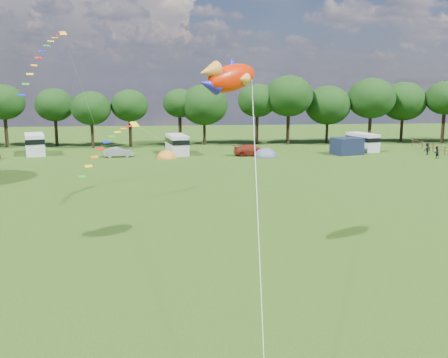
{
  "coord_description": "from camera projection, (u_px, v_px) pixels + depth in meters",
  "views": [
    {
      "loc": [
        -2.61,
        -18.79,
        9.23
      ],
      "look_at": [
        0.0,
        8.0,
        4.0
      ],
      "focal_mm": 40.0,
      "sensor_mm": 36.0,
      "label": 1
    }
  ],
  "objects": [
    {
      "name": "ground_plane",
      "position": [
        243.0,
        312.0,
        20.36
      ],
      "size": [
        180.0,
        180.0,
        0.0
      ],
      "primitive_type": "plane",
      "color": "black",
      "rests_on": "ground"
    },
    {
      "name": "tree_line",
      "position": [
        229.0,
        102.0,
        73.38
      ],
      "size": [
        102.98,
        10.98,
        10.27
      ],
      "color": "black",
      "rests_on": "ground"
    },
    {
      "name": "car_b",
      "position": [
        119.0,
        152.0,
        62.51
      ],
      "size": [
        3.52,
        1.58,
        1.21
      ],
      "primitive_type": "imported",
      "rotation": [
        0.0,
        0.0,
        1.66
      ],
      "color": "gray",
      "rests_on": "ground"
    },
    {
      "name": "car_c",
      "position": [
        252.0,
        150.0,
        63.67
      ],
      "size": [
        4.73,
        2.1,
        1.4
      ],
      "primitive_type": "imported",
      "rotation": [
        0.0,
        0.0,
        1.54
      ],
      "color": "maroon",
      "rests_on": "ground"
    },
    {
      "name": "campervan_b",
      "position": [
        35.0,
        143.0,
        64.66
      ],
      "size": [
        3.78,
        5.88,
        2.67
      ],
      "rotation": [
        0.0,
        0.0,
        1.86
      ],
      "color": "silver",
      "rests_on": "ground"
    },
    {
      "name": "campervan_c",
      "position": [
        177.0,
        144.0,
        64.78
      ],
      "size": [
        3.18,
        5.51,
        2.54
      ],
      "rotation": [
        0.0,
        0.0,
        1.77
      ],
      "color": "silver",
      "rests_on": "ground"
    },
    {
      "name": "campervan_d",
      "position": [
        363.0,
        141.0,
        68.06
      ],
      "size": [
        3.48,
        5.3,
        2.4
      ],
      "rotation": [
        0.0,
        0.0,
        1.88
      ],
      "color": "silver",
      "rests_on": "ground"
    },
    {
      "name": "tent_orange",
      "position": [
        167.0,
        158.0,
        61.56
      ],
      "size": [
        2.52,
        2.76,
        1.97
      ],
      "color": "orange",
      "rests_on": "ground"
    },
    {
      "name": "tent_greyblue",
      "position": [
        265.0,
        157.0,
        62.81
      ],
      "size": [
        2.95,
        3.23,
        2.2
      ],
      "color": "#4B566D",
      "rests_on": "ground"
    },
    {
      "name": "awning_navy",
      "position": [
        347.0,
        146.0,
        64.73
      ],
      "size": [
        4.06,
        3.61,
        2.15
      ],
      "primitive_type": "cube",
      "rotation": [
        0.0,
        0.0,
        0.27
      ],
      "color": "#161F38",
      "rests_on": "ground"
    },
    {
      "name": "fish_kite",
      "position": [
        227.0,
        78.0,
        25.62
      ],
      "size": [
        3.79,
        3.21,
        2.12
      ],
      "rotation": [
        0.0,
        -0.21,
        0.64
      ],
      "color": "red",
      "rests_on": "ground"
    },
    {
      "name": "streamer_kite_a",
      "position": [
        46.0,
        52.0,
        44.17
      ],
      "size": [
        3.39,
        5.51,
        5.78
      ],
      "rotation": [
        0.0,
        0.0,
        0.41
      ],
      "color": "#FFA31D",
      "rests_on": "ground"
    },
    {
      "name": "streamer_kite_b",
      "position": [
        114.0,
        140.0,
        39.28
      ],
      "size": [
        4.36,
        4.72,
        3.82
      ],
      "rotation": [
        0.0,
        0.0,
        0.66
      ],
      "color": "yellow",
      "rests_on": "ground"
    },
    {
      "name": "walker_a",
      "position": [
        436.0,
        152.0,
        61.31
      ],
      "size": [
        0.83,
        0.64,
        1.51
      ],
      "primitive_type": "imported",
      "rotation": [
        0.0,
        0.0,
        3.42
      ],
      "color": "black",
      "rests_on": "ground"
    },
    {
      "name": "walker_b",
      "position": [
        427.0,
        149.0,
        64.23
      ],
      "size": [
        1.13,
        0.83,
        1.59
      ],
      "primitive_type": "imported",
      "rotation": [
        0.0,
        0.0,
        3.53
      ],
      "color": "black",
      "rests_on": "ground"
    }
  ]
}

